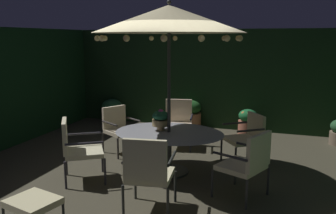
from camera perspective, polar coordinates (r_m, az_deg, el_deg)
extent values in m
cube|color=#423E2F|center=(6.24, -1.11, -10.22)|extent=(7.47, 7.02, 0.02)
cube|color=black|center=(9.11, 6.09, 4.52)|extent=(7.47, 0.30, 2.47)
cylinder|color=#2E302F|center=(6.18, 0.15, -10.21)|extent=(0.67, 0.67, 0.03)
cylinder|color=#2E302F|center=(6.07, 0.15, -7.36)|extent=(0.09, 0.09, 0.68)
ellipsoid|color=#919299|center=(5.96, 0.15, -4.13)|extent=(1.85, 1.47, 0.03)
cylinder|color=#2E2F2D|center=(5.85, 0.15, 1.05)|extent=(0.06, 0.06, 2.48)
cone|color=beige|center=(5.77, 0.16, 13.92)|extent=(2.44, 2.44, 0.43)
sphere|color=#2E2F2D|center=(5.78, 0.16, 16.46)|extent=(0.07, 0.07, 0.07)
sphere|color=#F9DB8C|center=(5.46, 11.45, 10.74)|extent=(0.09, 0.09, 0.09)
sphere|color=#F9DB8C|center=(5.95, 11.21, 10.75)|extent=(0.09, 0.09, 0.09)
sphere|color=#F9DB8C|center=(6.41, 8.99, 10.82)|extent=(0.09, 0.09, 0.09)
sphere|color=#F9DB8C|center=(6.73, 5.41, 10.91)|extent=(0.09, 0.09, 0.09)
sphere|color=#F9DB8C|center=(6.88, 1.14, 10.95)|extent=(0.09, 0.09, 0.09)
sphere|color=#F9DB8C|center=(6.84, -2.68, 10.95)|extent=(0.09, 0.09, 0.09)
sphere|color=#F9DB8C|center=(6.62, -6.64, 10.88)|extent=(0.09, 0.09, 0.09)
sphere|color=#F9DB8C|center=(6.17, -10.09, 10.79)|extent=(0.09, 0.09, 0.09)
sphere|color=#F9DB8C|center=(5.73, -11.27, 10.75)|extent=(0.09, 0.09, 0.09)
sphere|color=#F9DB8C|center=(5.26, -10.54, 10.77)|extent=(0.09, 0.09, 0.09)
sphere|color=#F9DB8C|center=(4.82, -6.67, 10.88)|extent=(0.09, 0.09, 0.09)
sphere|color=#F9DB8C|center=(4.64, -0.66, 10.95)|extent=(0.09, 0.09, 0.09)
sphere|color=#F9DB8C|center=(4.74, 5.37, 10.90)|extent=(0.09, 0.09, 0.09)
sphere|color=#F9DB8C|center=(5.03, 9.44, 10.81)|extent=(0.09, 0.09, 0.09)
cylinder|color=#866E4D|center=(6.04, -1.16, -3.38)|extent=(0.13, 0.13, 0.09)
cylinder|color=olive|center=(6.02, -1.16, -2.49)|extent=(0.29, 0.29, 0.11)
ellipsoid|color=#1E5337|center=(5.99, -1.17, -1.41)|extent=(0.28, 0.28, 0.17)
sphere|color=#AF3F8B|center=(5.98, -1.17, -0.82)|extent=(0.10, 0.10, 0.10)
cylinder|color=#292933|center=(7.14, 3.61, -5.60)|extent=(0.04, 0.04, 0.43)
cylinder|color=#292933|center=(7.20, -1.04, -5.44)|extent=(0.04, 0.04, 0.43)
cylinder|color=#292933|center=(7.67, 3.89, -4.43)|extent=(0.04, 0.04, 0.43)
cylinder|color=#292933|center=(7.72, -0.44, -4.29)|extent=(0.04, 0.04, 0.43)
cube|color=beige|center=(7.36, 1.51, -3.06)|extent=(0.67, 0.65, 0.07)
cube|color=beige|center=(7.56, 1.73, -0.55)|extent=(0.56, 0.17, 0.48)
cylinder|color=#292933|center=(7.29, 3.80, -1.59)|extent=(0.14, 0.53, 0.04)
cylinder|color=#292933|center=(7.35, -0.74, -1.46)|extent=(0.14, 0.53, 0.04)
cylinder|color=#322E2C|center=(7.10, -4.37, -5.79)|extent=(0.04, 0.04, 0.40)
cylinder|color=#322E2C|center=(6.80, -8.02, -6.64)|extent=(0.04, 0.04, 0.40)
cylinder|color=#322E2C|center=(7.51, -6.84, -4.91)|extent=(0.04, 0.04, 0.40)
cylinder|color=#322E2C|center=(7.22, -10.38, -5.66)|extent=(0.04, 0.04, 0.40)
cube|color=beige|center=(7.09, -7.45, -3.89)|extent=(0.71, 0.72, 0.07)
cube|color=beige|center=(7.23, -8.63, -1.58)|extent=(0.31, 0.49, 0.43)
cylinder|color=#322E2C|center=(7.19, -5.71, -1.93)|extent=(0.46, 0.28, 0.04)
cylinder|color=#322E2C|center=(6.89, -9.35, -2.59)|extent=(0.46, 0.28, 0.04)
cylinder|color=#302E35|center=(6.21, -10.48, -8.31)|extent=(0.04, 0.04, 0.43)
cylinder|color=#302E35|center=(5.67, -10.05, -10.18)|extent=(0.04, 0.04, 0.43)
cylinder|color=#302E35|center=(6.20, -15.98, -8.58)|extent=(0.04, 0.04, 0.43)
cylinder|color=#302E35|center=(5.67, -16.11, -10.48)|extent=(0.04, 0.04, 0.43)
cube|color=beige|center=(5.85, -13.26, -7.05)|extent=(0.79, 0.78, 0.07)
cube|color=beige|center=(5.77, -16.20, -4.49)|extent=(0.35, 0.49, 0.50)
cylinder|color=#302E35|center=(6.06, -13.42, -4.18)|extent=(0.49, 0.34, 0.04)
cylinder|color=#302E35|center=(5.51, -13.29, -5.71)|extent=(0.49, 0.34, 0.04)
cylinder|color=#2C2E2B|center=(5.16, -5.25, -12.14)|extent=(0.04, 0.04, 0.45)
cylinder|color=#2C2E2B|center=(5.05, 1.18, -12.64)|extent=(0.04, 0.04, 0.45)
cylinder|color=#2C2E2B|center=(4.66, -7.21, -14.86)|extent=(0.04, 0.04, 0.45)
cylinder|color=#2C2E2B|center=(4.53, -0.03, -15.54)|extent=(0.04, 0.04, 0.45)
cube|color=beige|center=(4.74, -2.86, -10.88)|extent=(0.64, 0.64, 0.07)
cube|color=beige|center=(4.38, -3.72, -8.56)|extent=(0.55, 0.14, 0.53)
cylinder|color=#2C2E2B|center=(4.72, -6.30, -7.78)|extent=(0.12, 0.55, 0.04)
cylinder|color=#2C2E2B|center=(4.59, 0.62, -8.23)|extent=(0.12, 0.55, 0.04)
cylinder|color=#2C2C2F|center=(5.24, 7.08, -12.05)|extent=(0.04, 0.04, 0.41)
cylinder|color=#2C2C2F|center=(5.71, 10.69, -10.17)|extent=(0.04, 0.04, 0.41)
cylinder|color=#2C2C2F|center=(4.97, 12.47, -13.57)|extent=(0.04, 0.04, 0.41)
cylinder|color=#2C2C2F|center=(5.46, 15.75, -11.40)|extent=(0.04, 0.04, 0.41)
cube|color=beige|center=(5.25, 11.61, -9.33)|extent=(0.74, 0.76, 0.07)
cube|color=beige|center=(5.04, 14.35, -6.95)|extent=(0.29, 0.56, 0.49)
cylinder|color=#2C2C2F|center=(4.93, 9.87, -7.80)|extent=(0.50, 0.25, 0.04)
cylinder|color=#2C2C2F|center=(5.43, 13.37, -6.17)|extent=(0.50, 0.25, 0.04)
cylinder|color=#312D2F|center=(6.29, 10.76, -8.20)|extent=(0.04, 0.04, 0.41)
cylinder|color=#312D2F|center=(6.75, 8.55, -6.77)|extent=(0.04, 0.04, 0.41)
cylinder|color=#312D2F|center=(6.56, 15.08, -7.58)|extent=(0.04, 0.04, 0.41)
cylinder|color=#312D2F|center=(7.00, 12.65, -6.27)|extent=(0.04, 0.04, 0.41)
cube|color=beige|center=(6.57, 11.84, -5.20)|extent=(0.76, 0.76, 0.07)
cube|color=beige|center=(6.64, 13.92, -2.90)|extent=(0.36, 0.46, 0.43)
cylinder|color=#312D2F|center=(6.28, 13.16, -3.67)|extent=(0.45, 0.34, 0.04)
cylinder|color=#312D2F|center=(6.74, 10.78, -2.56)|extent=(0.45, 0.34, 0.04)
cylinder|color=#2B312E|center=(4.97, -20.45, -14.56)|extent=(0.03, 0.03, 0.32)
cube|color=beige|center=(4.58, -20.83, -14.07)|extent=(0.64, 0.58, 0.08)
cylinder|color=#AD624B|center=(8.58, 12.59, -3.27)|extent=(0.44, 0.44, 0.35)
ellipsoid|color=#1B6130|center=(8.52, 12.68, -1.36)|extent=(0.43, 0.43, 0.30)
sphere|color=orange|center=(8.54, 13.63, -1.08)|extent=(0.10, 0.10, 0.10)
sphere|color=orange|center=(8.69, 12.96, -1.12)|extent=(0.10, 0.10, 0.10)
sphere|color=#EA7140|center=(8.63, 12.04, -1.12)|extent=(0.10, 0.10, 0.10)
sphere|color=#D78C3F|center=(8.42, 12.00, -1.05)|extent=(0.11, 0.11, 0.11)
sphere|color=orange|center=(8.34, 13.06, -0.94)|extent=(0.08, 0.08, 0.08)
sphere|color=orange|center=(8.39, 25.20, -2.73)|extent=(0.10, 0.10, 0.10)
cylinder|color=#9E6442|center=(9.00, 3.68, -2.19)|extent=(0.51, 0.51, 0.40)
ellipsoid|color=#1D4C1D|center=(8.93, 3.70, -0.06)|extent=(0.51, 0.51, 0.35)
sphere|color=#AA3079|center=(8.84, 4.68, -0.04)|extent=(0.06, 0.06, 0.06)
sphere|color=#BB3D71|center=(9.04, 4.28, 0.15)|extent=(0.09, 0.09, 0.09)
sphere|color=#A83F82|center=(9.07, 3.55, 0.68)|extent=(0.08, 0.08, 0.08)
sphere|color=#BA297E|center=(8.97, 2.73, 0.54)|extent=(0.06, 0.06, 0.06)
sphere|color=#A6468A|center=(8.83, 3.12, 0.22)|extent=(0.08, 0.08, 0.08)
sphere|color=#BE347F|center=(8.82, 4.02, -0.06)|extent=(0.10, 0.10, 0.10)
cylinder|color=#A16D46|center=(9.88, -8.91, -1.50)|extent=(0.45, 0.45, 0.27)
ellipsoid|color=#306A3E|center=(9.82, -8.96, 0.14)|extent=(0.56, 0.56, 0.39)
sphere|color=#A6308C|center=(9.75, -8.18, 0.47)|extent=(0.06, 0.06, 0.06)
sphere|color=#AB357E|center=(9.98, -8.23, 0.87)|extent=(0.06, 0.06, 0.06)
sphere|color=#BA3C7D|center=(9.88, -9.80, 0.59)|extent=(0.10, 0.10, 0.10)
sphere|color=#C12B7E|center=(9.66, -9.67, 0.37)|extent=(0.08, 0.08, 0.08)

